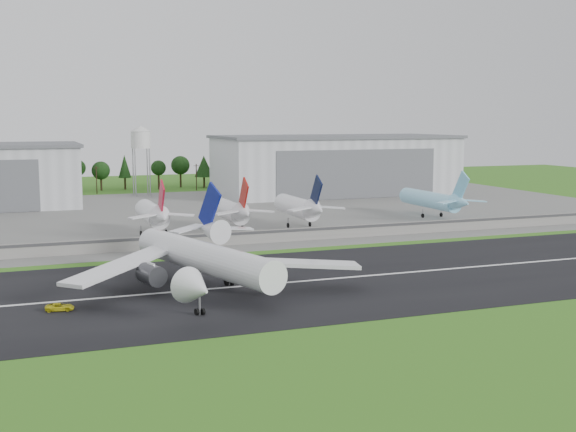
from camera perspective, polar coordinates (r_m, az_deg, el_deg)
name	(u,v)px	position (r m, az deg, el deg)	size (l,w,h in m)	color
ground	(330,292)	(134.91, 3.34, -6.04)	(600.00, 600.00, 0.00)	#2A6718
runway	(310,281)	(143.86, 1.73, -5.14)	(320.00, 60.00, 0.10)	black
runway_centerline	(310,281)	(143.84, 1.73, -5.12)	(220.00, 1.00, 0.02)	white
apron	(188,214)	(247.72, -7.93, 0.17)	(320.00, 150.00, 0.10)	slate
blast_fence	(244,238)	(185.19, -3.54, -1.73)	(240.00, 0.61, 3.50)	gray
hangar_east	(335,165)	(312.86, 3.74, 4.08)	(102.00, 47.00, 25.20)	silver
water_tower	(141,137)	(308.72, -11.57, 6.11)	(8.40, 8.40, 29.40)	#99999E
utility_poles	(148,192)	(325.80, -11.00, 1.87)	(230.00, 3.00, 12.00)	black
treeline	(143,189)	(340.54, -11.42, 2.10)	(320.00, 16.00, 22.00)	black
main_airliner	(205,265)	(135.95, -6.61, -3.86)	(54.88, 58.15, 18.17)	white
ground_vehicle	(60,307)	(127.38, -17.59, -6.86)	(2.17, 4.71, 1.31)	gold
parked_jet_red_a	(154,214)	(201.00, -10.55, 0.15)	(7.36, 31.29, 16.66)	white
parked_jet_red_b	(232,211)	(205.93, -4.46, 0.42)	(7.36, 31.29, 16.63)	silver
parked_jet_navy	(301,207)	(212.68, 1.02, 0.70)	(7.36, 31.29, 16.71)	white
parked_jet_skyblue	(435,200)	(239.06, 11.52, 1.25)	(7.36, 37.29, 16.51)	#93DEFF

